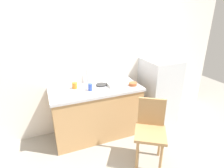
{
  "coord_description": "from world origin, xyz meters",
  "views": [
    {
      "loc": [
        -0.91,
        -1.84,
        1.94
      ],
      "look_at": [
        0.08,
        0.6,
        0.89
      ],
      "focal_mm": 28.9,
      "sensor_mm": 36.0,
      "label": 1
    }
  ],
  "objects_px": {
    "chair": "(150,129)",
    "cup_orange": "(75,85)",
    "hotplate": "(101,85)",
    "cup_blue": "(90,87)",
    "terracotta_bowl": "(133,84)",
    "refrigerator": "(158,91)",
    "dish_tray": "(116,84)"
  },
  "relations": [
    {
      "from": "cup_blue",
      "to": "hotplate",
      "type": "bearing_deg",
      "value": 31.63
    },
    {
      "from": "dish_tray",
      "to": "terracotta_bowl",
      "type": "xyz_separation_m",
      "value": [
        0.25,
        -0.11,
        0.0
      ]
    },
    {
      "from": "hotplate",
      "to": "cup_blue",
      "type": "bearing_deg",
      "value": -148.37
    },
    {
      "from": "hotplate",
      "to": "cup_blue",
      "type": "xyz_separation_m",
      "value": [
        -0.22,
        -0.13,
        0.04
      ]
    },
    {
      "from": "chair",
      "to": "cup_orange",
      "type": "xyz_separation_m",
      "value": [
        -0.79,
        0.94,
        0.39
      ]
    },
    {
      "from": "hotplate",
      "to": "cup_blue",
      "type": "distance_m",
      "value": 0.26
    },
    {
      "from": "terracotta_bowl",
      "to": "cup_blue",
      "type": "distance_m",
      "value": 0.69
    },
    {
      "from": "refrigerator",
      "to": "cup_blue",
      "type": "height_order",
      "value": "refrigerator"
    },
    {
      "from": "dish_tray",
      "to": "cup_blue",
      "type": "relative_size",
      "value": 2.57
    },
    {
      "from": "cup_orange",
      "to": "cup_blue",
      "type": "bearing_deg",
      "value": -39.99
    },
    {
      "from": "dish_tray",
      "to": "terracotta_bowl",
      "type": "bearing_deg",
      "value": -23.59
    },
    {
      "from": "chair",
      "to": "cup_orange",
      "type": "height_order",
      "value": "cup_orange"
    },
    {
      "from": "terracotta_bowl",
      "to": "cup_blue",
      "type": "bearing_deg",
      "value": 174.73
    },
    {
      "from": "dish_tray",
      "to": "terracotta_bowl",
      "type": "distance_m",
      "value": 0.27
    },
    {
      "from": "refrigerator",
      "to": "chair",
      "type": "distance_m",
      "value": 1.08
    },
    {
      "from": "terracotta_bowl",
      "to": "cup_orange",
      "type": "height_order",
      "value": "cup_orange"
    },
    {
      "from": "hotplate",
      "to": "dish_tray",
      "type": "bearing_deg",
      "value": -21.53
    },
    {
      "from": "chair",
      "to": "cup_orange",
      "type": "bearing_deg",
      "value": 163.06
    },
    {
      "from": "terracotta_bowl",
      "to": "cup_orange",
      "type": "distance_m",
      "value": 0.92
    },
    {
      "from": "chair",
      "to": "dish_tray",
      "type": "distance_m",
      "value": 0.91
    },
    {
      "from": "dish_tray",
      "to": "hotplate",
      "type": "xyz_separation_m",
      "value": [
        -0.22,
        0.09,
        -0.02
      ]
    },
    {
      "from": "chair",
      "to": "cup_blue",
      "type": "bearing_deg",
      "value": 160.4
    },
    {
      "from": "dish_tray",
      "to": "cup_blue",
      "type": "bearing_deg",
      "value": -174.18
    },
    {
      "from": "hotplate",
      "to": "refrigerator",
      "type": "bearing_deg",
      "value": -4.42
    },
    {
      "from": "dish_tray",
      "to": "terracotta_bowl",
      "type": "relative_size",
      "value": 2.14
    },
    {
      "from": "cup_blue",
      "to": "cup_orange",
      "type": "bearing_deg",
      "value": 140.01
    },
    {
      "from": "chair",
      "to": "terracotta_bowl",
      "type": "height_order",
      "value": "terracotta_bowl"
    },
    {
      "from": "terracotta_bowl",
      "to": "cup_orange",
      "type": "relative_size",
      "value": 1.35
    },
    {
      "from": "hotplate",
      "to": "cup_orange",
      "type": "distance_m",
      "value": 0.42
    },
    {
      "from": "refrigerator",
      "to": "cup_blue",
      "type": "xyz_separation_m",
      "value": [
        -1.29,
        -0.05,
        0.3
      ]
    },
    {
      "from": "hotplate",
      "to": "cup_blue",
      "type": "height_order",
      "value": "cup_blue"
    },
    {
      "from": "cup_blue",
      "to": "terracotta_bowl",
      "type": "bearing_deg",
      "value": -5.27
    }
  ]
}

